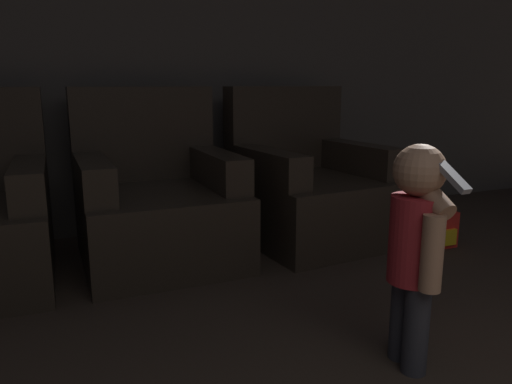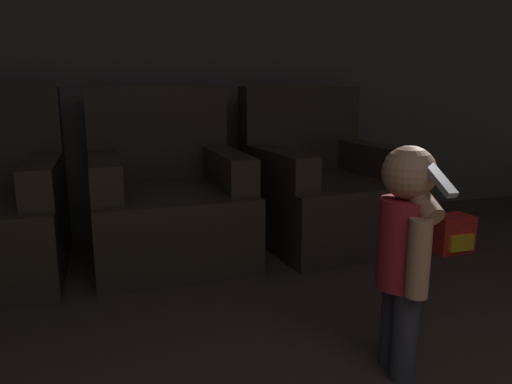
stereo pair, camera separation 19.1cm
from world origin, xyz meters
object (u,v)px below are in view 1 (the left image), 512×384
person_toddler (416,240)px  armchair_middle (157,203)px  armchair_right (308,189)px  toy_backpack (435,229)px

person_toddler → armchair_middle: bearing=-148.1°
armchair_right → person_toddler: size_ratio=1.22×
armchair_middle → toy_backpack: armchair_middle is taller
armchair_right → toy_backpack: (0.65, -0.49, -0.22)m
person_toddler → toy_backpack: (1.08, 1.04, -0.37)m
armchair_middle → armchair_right: same height
armchair_right → person_toddler: 1.60m
armchair_middle → person_toddler: 1.64m
armchair_right → person_toddler: armchair_right is taller
armchair_middle → person_toddler: bearing=-69.4°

